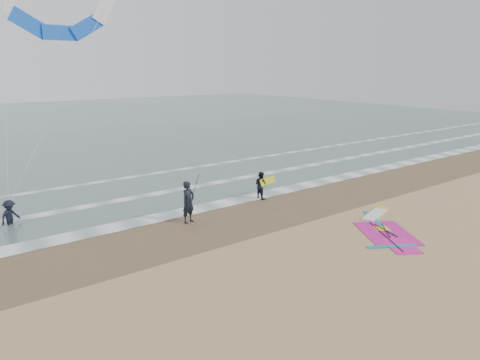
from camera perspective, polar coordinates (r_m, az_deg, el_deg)
ground at (r=17.31m, az=13.65°, el=-9.85°), size 120.00×120.00×0.00m
sea_water at (r=59.66m, az=-24.19°, el=6.73°), size 120.00×80.00×0.02m
wet_sand_band at (r=21.33m, az=1.31°, el=-4.61°), size 120.00×5.00×0.01m
foam_waterline at (r=24.82m, az=-4.93°, el=-1.78°), size 120.00×9.15×0.02m
windsurf_rig at (r=20.63m, az=18.70°, el=-6.03°), size 4.92×4.66×0.12m
person_standing at (r=20.10m, az=-6.91°, el=-2.95°), size 0.85×0.69×2.00m
person_walking at (r=23.70m, az=2.80°, el=-0.69°), size 0.67×0.81×1.53m
person_wading at (r=22.36m, az=-28.42°, el=-3.44°), size 1.16×1.06×1.56m
held_pole at (r=20.10m, az=-6.21°, el=-1.54°), size 0.17×0.86×1.82m
carried_kiteboard at (r=23.82m, az=3.70°, el=-0.12°), size 1.30×0.51×0.39m
surf_kite at (r=26.49m, az=-23.06°, el=19.20°), size 7.55×4.39×10.41m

